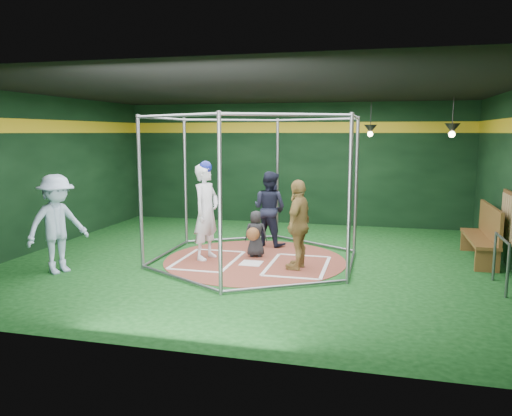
% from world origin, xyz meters
% --- Properties ---
extents(room_shell, '(10.10, 9.10, 3.53)m').
position_xyz_m(room_shell, '(0.00, 0.01, 1.75)').
color(room_shell, '#0D3911').
rests_on(room_shell, ground).
extents(clay_disc, '(3.80, 3.80, 0.01)m').
position_xyz_m(clay_disc, '(0.00, 0.00, 0.01)').
color(clay_disc, brown).
rests_on(clay_disc, ground).
extents(home_plate, '(0.43, 0.43, 0.01)m').
position_xyz_m(home_plate, '(0.00, -0.30, 0.02)').
color(home_plate, white).
rests_on(home_plate, clay_disc).
extents(batter_box_left, '(1.17, 1.77, 0.01)m').
position_xyz_m(batter_box_left, '(-0.95, -0.25, 0.02)').
color(batter_box_left, white).
rests_on(batter_box_left, clay_disc).
extents(batter_box_right, '(1.17, 1.77, 0.01)m').
position_xyz_m(batter_box_right, '(0.95, -0.25, 0.02)').
color(batter_box_right, white).
rests_on(batter_box_right, clay_disc).
extents(batting_cage, '(4.05, 4.67, 3.00)m').
position_xyz_m(batting_cage, '(-0.00, -0.00, 1.50)').
color(batting_cage, gray).
rests_on(batting_cage, ground).
extents(bat_rack, '(0.07, 1.25, 0.98)m').
position_xyz_m(bat_rack, '(4.93, 0.40, 1.05)').
color(bat_rack, brown).
rests_on(bat_rack, room_shell).
extents(pendant_lamp_near, '(0.34, 0.34, 0.90)m').
position_xyz_m(pendant_lamp_near, '(2.20, 3.60, 2.74)').
color(pendant_lamp_near, black).
rests_on(pendant_lamp_near, room_shell).
extents(pendant_lamp_far, '(0.34, 0.34, 0.90)m').
position_xyz_m(pendant_lamp_far, '(4.00, 2.00, 2.74)').
color(pendant_lamp_far, black).
rests_on(pendant_lamp_far, room_shell).
extents(batter_figure, '(0.65, 0.83, 2.07)m').
position_xyz_m(batter_figure, '(-1.02, -0.12, 1.03)').
color(batter_figure, silver).
rests_on(batter_figure, clay_disc).
extents(visitor_leopard, '(0.60, 1.09, 1.75)m').
position_xyz_m(visitor_leopard, '(0.98, -0.42, 0.89)').
color(visitor_leopard, tan).
rests_on(visitor_leopard, clay_disc).
extents(catcher_figure, '(0.54, 0.59, 1.00)m').
position_xyz_m(catcher_figure, '(-0.06, 0.28, 0.52)').
color(catcher_figure, black).
rests_on(catcher_figure, clay_disc).
extents(umpire, '(1.03, 0.92, 1.75)m').
position_xyz_m(umpire, '(-0.01, 1.45, 0.89)').
color(umpire, black).
rests_on(umpire, clay_disc).
extents(bystander_blue, '(1.16, 1.40, 1.88)m').
position_xyz_m(bystander_blue, '(-3.42, -1.77, 0.94)').
color(bystander_blue, '#A8C0DE').
rests_on(bystander_blue, ground).
extents(dugout_bench, '(0.47, 2.01, 1.17)m').
position_xyz_m(dugout_bench, '(4.64, 1.14, 0.60)').
color(dugout_bench, brown).
rests_on(dugout_bench, ground).
extents(steel_railing, '(0.05, 1.04, 0.90)m').
position_xyz_m(steel_railing, '(4.55, -0.82, 0.60)').
color(steel_railing, slate).
rests_on(steel_railing, ground).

